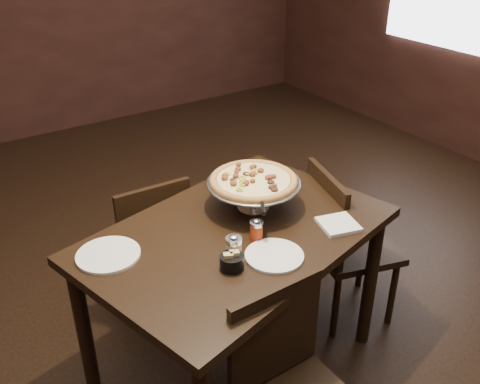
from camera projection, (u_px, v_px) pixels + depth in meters
room at (255, 83)px, 2.10m from camera, size 6.04×7.04×2.84m
dining_table at (237, 251)px, 2.32m from camera, size 1.45×1.14×0.80m
pizza_stand at (253, 181)px, 2.36m from camera, size 0.42×0.42×0.17m
parmesan_shaker at (234, 248)px, 2.06m from camera, size 0.06×0.06×0.11m
pepper_flake_shaker at (256, 230)px, 2.19m from camera, size 0.06×0.06×0.10m
packet_caddy at (232, 261)px, 2.02m from camera, size 0.09×0.09×0.07m
napkin_stack at (338, 224)px, 2.30m from camera, size 0.19×0.19×0.02m
plate_left at (108, 255)px, 2.10m from camera, size 0.25×0.25×0.01m
plate_near at (274, 256)px, 2.10m from camera, size 0.23×0.23×0.01m
serving_spatula at (263, 207)px, 2.17m from camera, size 0.15×0.15×0.02m
chair_far at (149, 242)px, 2.81m from camera, size 0.40×0.40×0.83m
chair_side at (343, 240)px, 2.77m from camera, size 0.51×0.51×0.88m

